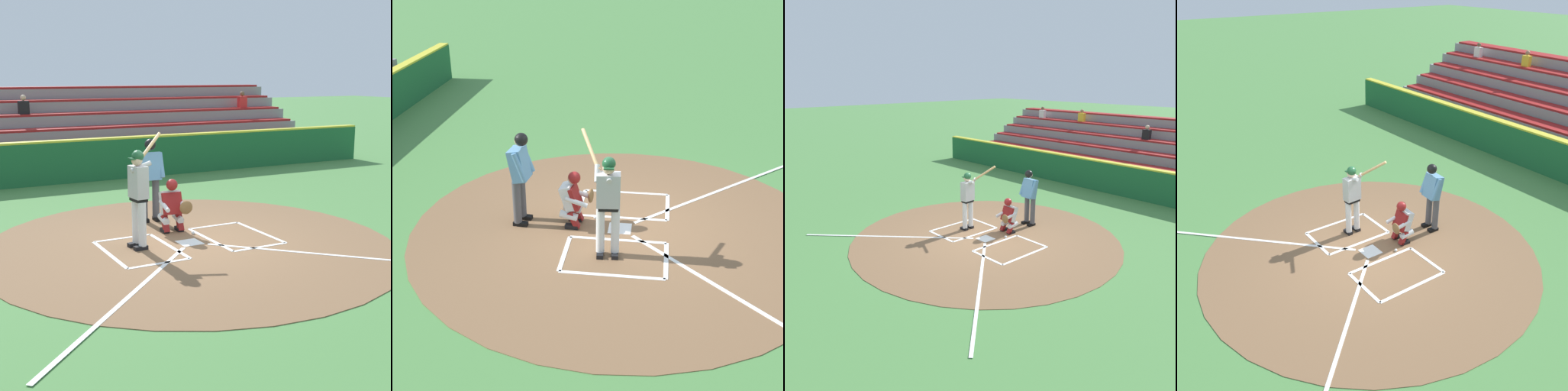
% 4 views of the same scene
% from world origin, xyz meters
% --- Properties ---
extents(ground_plane, '(120.00, 120.00, 0.00)m').
position_xyz_m(ground_plane, '(0.00, 0.00, 0.00)').
color(ground_plane, '#4C8442').
extents(dirt_circle, '(8.00, 8.00, 0.01)m').
position_xyz_m(dirt_circle, '(0.00, 0.00, 0.01)').
color(dirt_circle, brown).
rests_on(dirt_circle, ground).
extents(home_plate_and_chalk, '(7.93, 4.91, 0.01)m').
position_xyz_m(home_plate_and_chalk, '(0.00, 0.88, 0.01)').
color(home_plate_and_chalk, white).
rests_on(home_plate_and_chalk, dirt_circle).
extents(batter, '(0.90, 0.78, 2.13)m').
position_xyz_m(batter, '(0.99, -0.15, 1.10)').
color(batter, white).
rests_on(batter, ground).
extents(catcher, '(0.59, 0.64, 1.13)m').
position_xyz_m(catcher, '(-0.06, -0.91, 0.59)').
color(catcher, black).
rests_on(catcher, ground).
extents(plate_umpire, '(0.60, 0.45, 1.86)m').
position_xyz_m(plate_umpire, '(-0.01, -1.92, 1.08)').
color(plate_umpire, '#4C4C51').
rests_on(plate_umpire, ground).
extents(baseball, '(0.07, 0.07, 0.07)m').
position_xyz_m(baseball, '(-0.34, -0.52, 0.04)').
color(baseball, white).
rests_on(baseball, ground).
extents(backstop_wall, '(22.00, 0.36, 1.31)m').
position_xyz_m(backstop_wall, '(0.00, -7.50, 0.65)').
color(backstop_wall, '#1E6033').
rests_on(backstop_wall, ground).
extents(bleacher_stand, '(20.00, 5.10, 3.00)m').
position_xyz_m(bleacher_stand, '(0.00, -11.33, 1.00)').
color(bleacher_stand, gray).
rests_on(bleacher_stand, ground).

